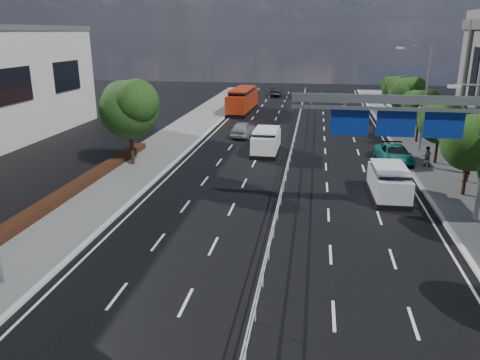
# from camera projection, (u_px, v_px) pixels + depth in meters

# --- Properties ---
(ground) EXTENTS (160.00, 160.00, 0.00)m
(ground) POSITION_uv_depth(u_px,v_px,m) (258.00, 309.00, 17.56)
(ground) COLOR black
(ground) RESTS_ON ground
(kerb_near) EXTENTS (0.25, 140.00, 0.15)m
(kerb_near) POSITION_uv_depth(u_px,v_px,m) (37.00, 287.00, 18.90)
(kerb_near) COLOR silver
(kerb_near) RESTS_ON ground
(median_fence) EXTENTS (0.05, 85.00, 1.02)m
(median_fence) POSITION_uv_depth(u_px,v_px,m) (292.00, 151.00, 38.56)
(median_fence) COLOR silver
(median_fence) RESTS_ON ground
(hedge_near) EXTENTS (1.00, 36.00, 0.44)m
(hedge_near) POSITION_uv_depth(u_px,v_px,m) (15.00, 226.00, 24.17)
(hedge_near) COLOR black
(hedge_near) RESTS_ON sidewalk_near
(overhead_gantry) EXTENTS (10.24, 0.38, 7.45)m
(overhead_gantry) POSITION_uv_depth(u_px,v_px,m) (412.00, 119.00, 24.28)
(overhead_gantry) COLOR gray
(overhead_gantry) RESTS_ON ground
(streetlight_far) EXTENTS (2.78, 2.40, 9.00)m
(streetlight_far) POSITION_uv_depth(u_px,v_px,m) (422.00, 91.00, 38.83)
(streetlight_far) COLOR gray
(streetlight_far) RESTS_ON ground
(near_tree_back) EXTENTS (4.84, 4.51, 6.69)m
(near_tree_back) POSITION_uv_depth(u_px,v_px,m) (130.00, 106.00, 34.87)
(near_tree_back) COLOR black
(near_tree_back) RESTS_ON ground
(far_tree_d) EXTENTS (3.85, 3.59, 5.34)m
(far_tree_d) POSITION_uv_depth(u_px,v_px,m) (472.00, 139.00, 28.35)
(far_tree_d) COLOR black
(far_tree_d) RESTS_ON ground
(far_tree_e) EXTENTS (3.63, 3.38, 5.13)m
(far_tree_e) POSITION_uv_depth(u_px,v_px,m) (441.00, 120.00, 35.44)
(far_tree_e) COLOR black
(far_tree_e) RESTS_ON ground
(far_tree_f) EXTENTS (3.52, 3.28, 5.02)m
(far_tree_f) POSITION_uv_depth(u_px,v_px,m) (421.00, 106.00, 42.52)
(far_tree_f) COLOR black
(far_tree_f) RESTS_ON ground
(far_tree_g) EXTENTS (3.96, 3.69, 5.45)m
(far_tree_g) POSITION_uv_depth(u_px,v_px,m) (407.00, 92.00, 49.49)
(far_tree_g) COLOR black
(far_tree_g) RESTS_ON ground
(far_tree_h) EXTENTS (3.41, 3.18, 4.91)m
(far_tree_h) POSITION_uv_depth(u_px,v_px,m) (395.00, 88.00, 56.65)
(far_tree_h) COLOR black
(far_tree_h) RESTS_ON ground
(white_minivan) EXTENTS (2.15, 4.85, 2.09)m
(white_minivan) POSITION_uv_depth(u_px,v_px,m) (266.00, 141.00, 39.61)
(white_minivan) COLOR black
(white_minivan) RESTS_ON ground
(red_bus) EXTENTS (2.81, 10.21, 3.03)m
(red_bus) POSITION_uv_depth(u_px,v_px,m) (243.00, 100.00, 59.89)
(red_bus) COLOR black
(red_bus) RESTS_ON ground
(near_car_silver) EXTENTS (2.16, 4.50, 1.48)m
(near_car_silver) POSITION_uv_depth(u_px,v_px,m) (243.00, 129.00, 46.10)
(near_car_silver) COLOR #93949A
(near_car_silver) RESTS_ON ground
(near_car_dark) EXTENTS (1.65, 4.56, 1.49)m
(near_car_dark) POSITION_uv_depth(u_px,v_px,m) (276.00, 91.00, 75.03)
(near_car_dark) COLOR black
(near_car_dark) RESTS_ON ground
(silver_minivan) EXTENTS (2.20, 4.91, 2.02)m
(silver_minivan) POSITION_uv_depth(u_px,v_px,m) (389.00, 182.00, 29.07)
(silver_minivan) COLOR black
(silver_minivan) RESTS_ON ground
(parked_car_teal) EXTENTS (2.79, 5.23, 1.40)m
(parked_car_teal) POSITION_uv_depth(u_px,v_px,m) (394.00, 154.00, 36.81)
(parked_car_teal) COLOR #1A776A
(parked_car_teal) RESTS_ON ground
(parked_car_dark) EXTENTS (2.20, 4.75, 1.34)m
(parked_car_dark) POSITION_uv_depth(u_px,v_px,m) (397.00, 155.00, 36.69)
(parked_car_dark) COLOR black
(parked_car_dark) RESTS_ON ground
(pedestrian_a) EXTENTS (0.82, 0.71, 1.90)m
(pedestrian_a) POSITION_uv_depth(u_px,v_px,m) (467.00, 168.00, 31.77)
(pedestrian_a) COLOR gray
(pedestrian_a) RESTS_ON sidewalk_far
(pedestrian_b) EXTENTS (0.83, 0.69, 1.57)m
(pedestrian_b) POSITION_uv_depth(u_px,v_px,m) (427.00, 156.00, 35.31)
(pedestrian_b) COLOR gray
(pedestrian_b) RESTS_ON sidewalk_far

